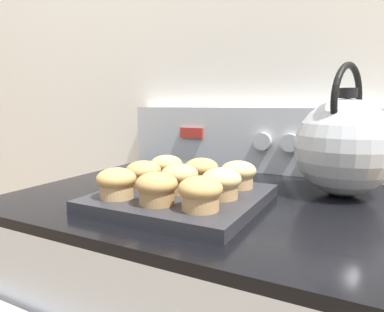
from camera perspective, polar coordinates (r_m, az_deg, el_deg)
wall_back at (r=1.03m, az=10.48°, el=15.25°), size 8.00×0.05×2.40m
control_panel at (r=0.97m, az=9.37°, el=2.78°), size 0.72×0.07×0.18m
muffin_pan at (r=0.65m, az=-1.87°, el=-6.98°), size 0.29×0.29×0.02m
muffin_r0_c0 at (r=0.62m, az=-12.49°, el=-4.33°), size 0.07×0.07×0.05m
muffin_r0_c1 at (r=0.57m, az=-5.94°, el=-5.29°), size 0.07×0.07×0.05m
muffin_r0_c2 at (r=0.53m, az=1.41°, el=-6.14°), size 0.07×0.07×0.05m
muffin_r1_c0 at (r=0.68m, az=-8.10°, el=-2.96°), size 0.07×0.07×0.05m
muffin_r1_c1 at (r=0.64m, az=-2.09°, el=-3.63°), size 0.07×0.07×0.05m
muffin_r1_c2 at (r=0.60m, az=4.92°, el=-4.46°), size 0.07×0.07×0.05m
muffin_r2_c0 at (r=0.75m, az=-4.29°, el=-1.83°), size 0.07×0.07×0.05m
muffin_r2_c1 at (r=0.71m, az=1.44°, el=-2.41°), size 0.07×0.07×0.05m
muffin_r2_c2 at (r=0.68m, az=7.72°, el=-2.98°), size 0.07×0.07×0.05m
tea_kettle at (r=0.76m, az=24.07°, el=1.60°), size 0.20×0.23×0.27m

